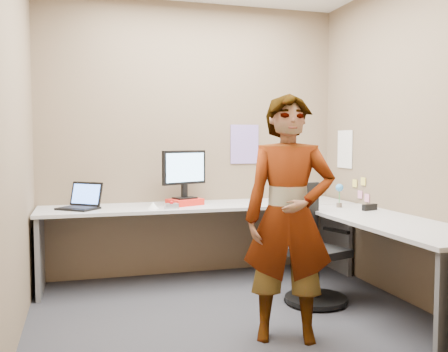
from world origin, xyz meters
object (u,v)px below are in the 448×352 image
object	(u,v)px
monitor	(184,170)
person	(289,218)
desk	(265,227)
office_chair	(311,255)

from	to	relation	value
monitor	person	distance (m)	1.63
desk	office_chair	xyz separation A→B (m)	(0.30, -0.29, -0.20)
office_chair	person	world-z (taller)	person
desk	monitor	world-z (taller)	monitor
monitor	person	xyz separation A→B (m)	(0.38, -1.57, -0.24)
monitor	office_chair	distance (m)	1.42
desk	office_chair	bearing A→B (deg)	-43.90
desk	monitor	size ratio (longest dim) A/B	6.56
monitor	office_chair	size ratio (longest dim) A/B	0.47
desk	monitor	xyz separation A→B (m)	(-0.58, 0.61, 0.47)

